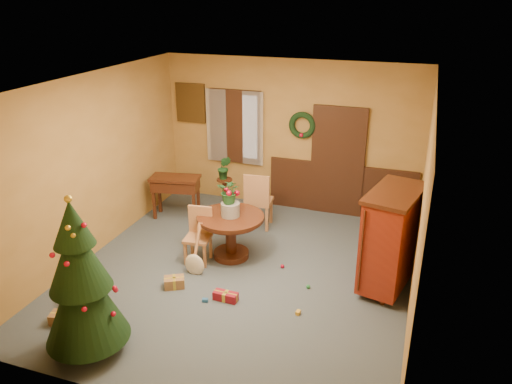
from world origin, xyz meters
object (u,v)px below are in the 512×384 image
at_px(chair_near, 199,233).
at_px(writing_desk, 176,187).
at_px(sideboard, 391,237).
at_px(christmas_tree, 81,281).
at_px(dining_table, 231,228).

distance_m(chair_near, writing_desk, 1.76).
bearing_deg(sideboard, chair_near, -176.61).
relative_size(chair_near, writing_desk, 0.92).
bearing_deg(christmas_tree, writing_desk, 101.54).
bearing_deg(sideboard, christmas_tree, -141.67).
height_order(christmas_tree, sideboard, christmas_tree).
bearing_deg(dining_table, writing_desk, 144.45).
relative_size(dining_table, writing_desk, 1.09).
height_order(dining_table, christmas_tree, christmas_tree).
relative_size(dining_table, christmas_tree, 0.53).
height_order(chair_near, writing_desk, chair_near).
distance_m(chair_near, sideboard, 2.94).
distance_m(christmas_tree, sideboard, 4.16).
height_order(christmas_tree, writing_desk, christmas_tree).
bearing_deg(dining_table, christmas_tree, -106.56).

